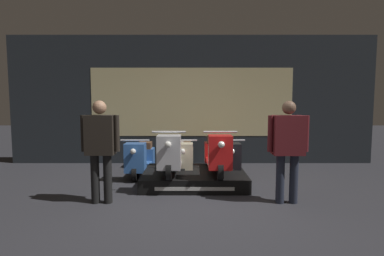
{
  "coord_description": "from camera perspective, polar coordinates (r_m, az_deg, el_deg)",
  "views": [
    {
      "loc": [
        0.01,
        -4.29,
        1.58
      ],
      "look_at": [
        0.02,
        1.71,
        1.04
      ],
      "focal_mm": 28.0,
      "sensor_mm": 36.0,
      "label": 1
    }
  ],
  "objects": [
    {
      "name": "ground_plane",
      "position": [
        4.57,
        -0.21,
        -15.05
      ],
      "size": [
        30.0,
        30.0,
        0.0
      ],
      "primitive_type": "plane",
      "color": "#2D2D33"
    },
    {
      "name": "shop_wall_back",
      "position": [
        7.55,
        -0.18,
        5.31
      ],
      "size": [
        9.13,
        0.09,
        3.2
      ],
      "color": "#23282D",
      "rests_on": "ground_plane"
    },
    {
      "name": "display_platform",
      "position": [
        5.78,
        0.31,
        -9.41
      ],
      "size": [
        1.91,
        1.41,
        0.25
      ],
      "color": "black",
      "rests_on": "ground_plane"
    },
    {
      "name": "scooter_display_left",
      "position": [
        5.7,
        -4.03,
        -4.81
      ],
      "size": [
        0.56,
        1.71,
        0.83
      ],
      "color": "black",
      "rests_on": "display_platform"
    },
    {
      "name": "scooter_display_right",
      "position": [
        5.71,
        4.65,
        -4.81
      ],
      "size": [
        0.56,
        1.71,
        0.83
      ],
      "color": "black",
      "rests_on": "display_platform"
    },
    {
      "name": "scooter_backrow_0",
      "position": [
        6.63,
        -9.84,
        -5.66
      ],
      "size": [
        0.56,
        1.71,
        0.83
      ],
      "color": "black",
      "rests_on": "ground_plane"
    },
    {
      "name": "scooter_backrow_1",
      "position": [
        6.54,
        -1.71,
        -5.74
      ],
      "size": [
        0.56,
        1.71,
        0.83
      ],
      "color": "black",
      "rests_on": "ground_plane"
    },
    {
      "name": "scooter_backrow_2",
      "position": [
        6.58,
        6.48,
        -5.7
      ],
      "size": [
        0.56,
        1.71,
        0.83
      ],
      "color": "black",
      "rests_on": "ground_plane"
    },
    {
      "name": "person_left_browsing",
      "position": [
        4.79,
        -17.17,
        -2.83
      ],
      "size": [
        0.59,
        0.24,
        1.59
      ],
      "color": "black",
      "rests_on": "ground_plane"
    },
    {
      "name": "person_right_browsing",
      "position": [
        4.81,
        17.69,
        -2.71
      ],
      "size": [
        0.63,
        0.26,
        1.58
      ],
      "color": "#232838",
      "rests_on": "ground_plane"
    }
  ]
}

